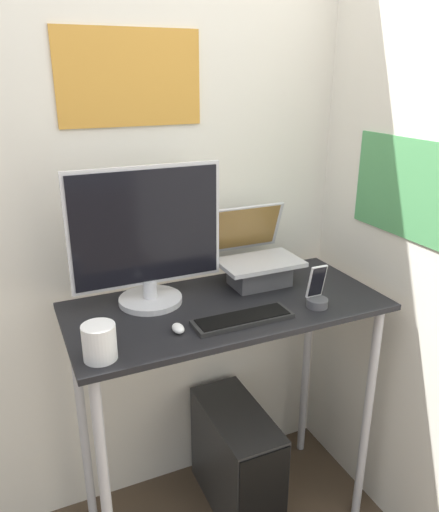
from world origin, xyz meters
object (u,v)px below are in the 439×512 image
monitor (147,242)px  cell_phone (317,296)px  keyboard (243,319)px  computer_tower (236,459)px  laptop (257,263)px  mouse (178,328)px

monitor → cell_phone: monitor is taller
monitor → keyboard: (0.23, -0.26, -0.21)m
monitor → keyboard: size_ratio=1.57×
cell_phone → computer_tower: size_ratio=0.32×
cell_phone → laptop: bearing=108.5°
laptop → monitor: 0.44m
mouse → laptop: bearing=31.0°
monitor → cell_phone: (0.51, -0.26, -0.18)m
laptop → monitor: (-0.42, -0.00, 0.14)m
laptop → computer_tower: 0.83m
keyboard → cell_phone: cell_phone is taller
laptop → cell_phone: size_ratio=2.02×
monitor → cell_phone: bearing=-27.5°
mouse → cell_phone: size_ratio=0.39×
keyboard → laptop: bearing=53.9°
computer_tower → cell_phone: bearing=-43.3°
mouse → cell_phone: (0.49, -0.02, 0.02)m
mouse → computer_tower: (0.29, 0.17, -0.75)m
keyboard → mouse: (-0.21, 0.02, 0.00)m
keyboard → cell_phone: (0.28, -0.01, 0.03)m
mouse → computer_tower: size_ratio=0.12×
cell_phone → monitor: bearing=152.5°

